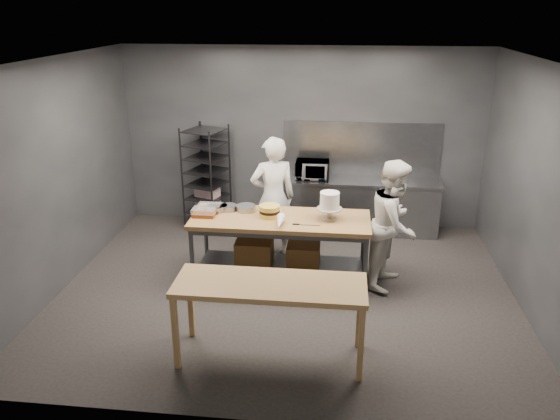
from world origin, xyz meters
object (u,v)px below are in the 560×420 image
(microwave, at_px, (312,170))
(frosted_cake_stand, at_px, (330,202))
(speed_rack, at_px, (207,179))
(layer_cake, at_px, (270,211))
(chef_behind, at_px, (273,198))
(chef_right, at_px, (394,224))
(near_counter, at_px, (270,290))
(work_table, at_px, (278,241))

(microwave, relative_size, frosted_cake_stand, 1.44)
(frosted_cake_stand, bearing_deg, speed_rack, 139.69)
(microwave, xyz_separation_m, layer_cake, (-0.47, -1.86, -0.05))
(chef_behind, bearing_deg, chef_right, 137.39)
(near_counter, bearing_deg, work_table, 93.90)
(near_counter, distance_m, frosted_cake_stand, 1.93)
(chef_right, bearing_deg, speed_rack, 79.35)
(work_table, relative_size, microwave, 4.43)
(chef_right, bearing_deg, work_table, 111.36)
(chef_right, xyz_separation_m, layer_cake, (-1.66, -0.02, 0.13))
(near_counter, height_order, frosted_cake_stand, frosted_cake_stand)
(frosted_cake_stand, height_order, layer_cake, frosted_cake_stand)
(work_table, distance_m, chef_right, 1.57)
(chef_right, bearing_deg, chef_behind, 86.96)
(work_table, relative_size, frosted_cake_stand, 6.36)
(chef_behind, xyz_separation_m, layer_cake, (0.05, -0.75, 0.08))
(speed_rack, distance_m, chef_right, 3.44)
(near_counter, relative_size, chef_right, 1.14)
(speed_rack, bearing_deg, work_table, -51.58)
(work_table, distance_m, speed_rack, 2.30)
(chef_right, relative_size, frosted_cake_stand, 4.63)
(work_table, distance_m, chef_behind, 0.86)
(near_counter, distance_m, layer_cake, 1.85)
(layer_cake, bearing_deg, near_counter, -82.46)
(speed_rack, bearing_deg, layer_cake, -53.73)
(near_counter, xyz_separation_m, chef_behind, (-0.29, 2.57, 0.11))
(frosted_cake_stand, bearing_deg, microwave, 100.15)
(speed_rack, xyz_separation_m, layer_cake, (1.30, -1.78, 0.14))
(near_counter, bearing_deg, layer_cake, 97.54)
(microwave, bearing_deg, chef_behind, -114.88)
(chef_behind, relative_size, chef_right, 1.06)
(speed_rack, bearing_deg, microwave, 2.59)
(chef_behind, bearing_deg, near_counter, 76.80)
(chef_behind, height_order, chef_right, chef_behind)
(speed_rack, distance_m, layer_cake, 2.21)
(work_table, bearing_deg, near_counter, -86.10)
(microwave, relative_size, layer_cake, 1.94)
(microwave, distance_m, frosted_cake_stand, 1.90)
(frosted_cake_stand, bearing_deg, near_counter, -107.10)
(work_table, relative_size, speed_rack, 1.37)
(speed_rack, height_order, frosted_cake_stand, speed_rack)
(chef_right, height_order, layer_cake, chef_right)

